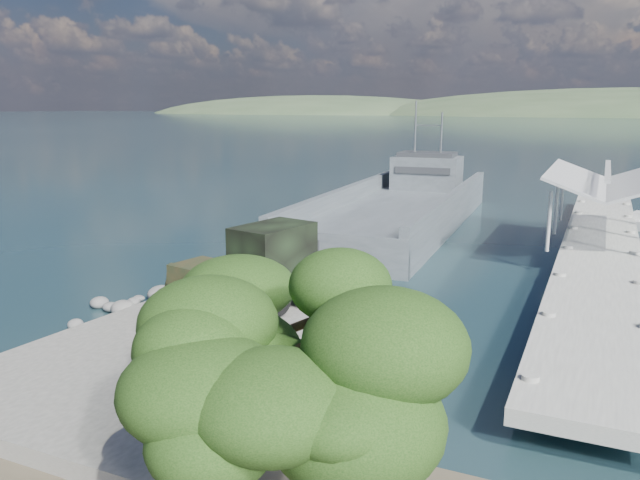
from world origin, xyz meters
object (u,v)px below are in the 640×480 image
at_px(military_truck, 252,272).
at_px(soldier, 173,295).
at_px(landing_craft, 398,216).
at_px(pier, 602,235).
at_px(overhang_tree, 297,343).

xyz_separation_m(military_truck, soldier, (-2.54, -1.87, -0.79)).
distance_m(landing_craft, military_truck, 22.51).
distance_m(pier, military_truck, 21.29).
bearing_deg(military_truck, soldier, -131.53).
bearing_deg(soldier, landing_craft, 60.06).
bearing_deg(pier, soldier, -129.09).
bearing_deg(landing_craft, military_truck, -90.39).
bearing_deg(landing_craft, soldier, -96.54).
distance_m(landing_craft, overhang_tree, 35.97).
bearing_deg(overhang_tree, landing_craft, 104.61).
relative_size(pier, soldier, 24.01).
xyz_separation_m(pier, landing_craft, (-13.72, 5.44, -0.79)).
distance_m(military_truck, overhang_tree, 14.83).
relative_size(military_truck, soldier, 4.19).
relative_size(landing_craft, military_truck, 4.38).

